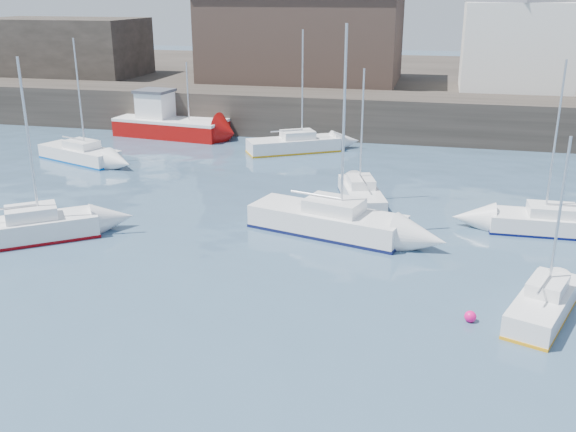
% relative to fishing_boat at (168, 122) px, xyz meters
% --- Properties ---
extents(quay_wall, '(90.00, 5.00, 3.00)m').
position_rel_fishing_boat_xyz_m(quay_wall, '(13.65, 3.47, 0.46)').
color(quay_wall, '#28231E').
rests_on(quay_wall, ground).
extents(land_strip, '(90.00, 32.00, 2.80)m').
position_rel_fishing_boat_xyz_m(land_strip, '(13.65, 21.47, 0.36)').
color(land_strip, '#28231E').
rests_on(land_strip, ground).
extents(bldg_east_d, '(11.14, 11.14, 8.95)m').
position_rel_fishing_boat_xyz_m(bldg_east_d, '(24.65, 9.97, 6.32)').
color(bldg_east_d, white).
rests_on(bldg_east_d, land_strip).
extents(warehouse, '(16.40, 10.40, 7.60)m').
position_rel_fishing_boat_xyz_m(warehouse, '(7.65, 11.47, 5.58)').
color(warehouse, '#3D2D26').
rests_on(warehouse, land_strip).
extents(bldg_west, '(14.00, 8.00, 5.00)m').
position_rel_fishing_boat_xyz_m(bldg_west, '(-14.35, 10.47, 4.26)').
color(bldg_west, '#353028').
rests_on(bldg_west, land_strip).
extents(fishing_boat, '(8.43, 4.03, 5.37)m').
position_rel_fishing_boat_xyz_m(fishing_boat, '(0.00, 0.00, 0.00)').
color(fishing_boat, '#940907').
rests_on(fishing_boat, ground).
extents(sailboat_a, '(5.81, 5.04, 7.63)m').
position_rel_fishing_boat_xyz_m(sailboat_a, '(2.59, -20.96, -0.50)').
color(sailboat_a, white).
rests_on(sailboat_a, ground).
extents(sailboat_b, '(7.23, 3.96, 8.87)m').
position_rel_fishing_boat_xyz_m(sailboat_b, '(14.86, -17.11, -0.46)').
color(sailboat_b, white).
rests_on(sailboat_b, ground).
extents(sailboat_c, '(2.94, 4.70, 5.90)m').
position_rel_fishing_boat_xyz_m(sailboat_c, '(23.03, -23.11, -0.59)').
color(sailboat_c, white).
rests_on(sailboat_c, ground).
extents(sailboat_d, '(5.86, 1.96, 7.44)m').
position_rel_fishing_boat_xyz_m(sailboat_d, '(24.66, -14.80, -0.59)').
color(sailboat_d, white).
rests_on(sailboat_d, ground).
extents(sailboat_e, '(6.09, 3.82, 7.48)m').
position_rel_fishing_boat_xyz_m(sailboat_e, '(-2.38, -8.20, -0.55)').
color(sailboat_e, white).
rests_on(sailboat_e, ground).
extents(sailboat_f, '(3.05, 5.32, 6.59)m').
position_rel_fishing_boat_xyz_m(sailboat_f, '(15.77, -12.59, -0.58)').
color(sailboat_f, white).
rests_on(sailboat_f, ground).
extents(sailboat_h, '(6.21, 4.75, 7.80)m').
position_rel_fishing_boat_xyz_m(sailboat_h, '(10.09, -2.73, -0.53)').
color(sailboat_h, white).
rests_on(sailboat_h, ground).
extents(buoy_mid, '(0.38, 0.38, 0.38)m').
position_rel_fishing_boat_xyz_m(buoy_mid, '(20.72, -24.01, -1.04)').
color(buoy_mid, '#F40A70').
rests_on(buoy_mid, ground).
extents(buoy_far, '(0.38, 0.38, 0.38)m').
position_rel_fishing_boat_xyz_m(buoy_far, '(11.16, -14.16, -1.04)').
color(buoy_far, '#F40A70').
rests_on(buoy_far, ground).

